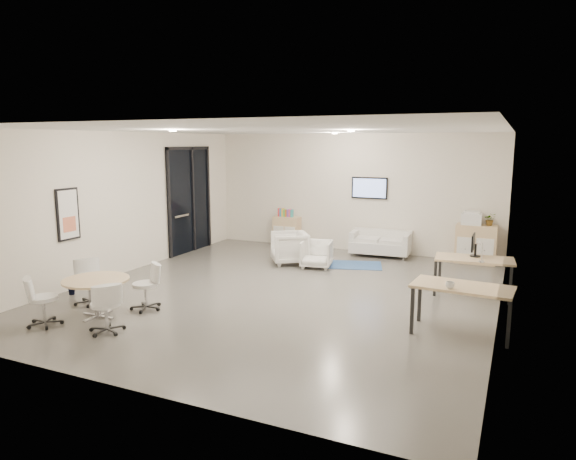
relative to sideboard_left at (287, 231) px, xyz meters
The scene contains 21 objects.
room_shell 4.81m from the sideboard_left, 66.48° to the right, with size 9.60×10.60×4.80m.
glass_door 2.94m from the sideboard_left, 139.79° to the right, with size 0.09×1.90×2.85m.
artwork 6.34m from the sideboard_left, 109.76° to the right, with size 0.05×0.54×1.04m.
wall_tv 2.71m from the sideboard_left, ahead, with size 0.98×0.06×0.58m.
ceiling_spots 4.71m from the sideboard_left, 64.25° to the right, with size 3.14×4.14×0.03m.
sideboard_left is the anchor object (origin of this frame).
sideboard_right 5.16m from the sideboard_left, ahead, with size 0.96×0.46×0.96m.
books 0.54m from the sideboard_left, behind, with size 0.44×0.14×0.22m.
printer 5.07m from the sideboard_left, ahead, with size 0.48×0.40×0.34m.
loveseat 2.80m from the sideboard_left, ahead, with size 1.58×0.87×0.57m.
blue_rug 2.92m from the sideboard_left, 31.32° to the right, with size 1.36×0.91×0.01m, color #305593.
armchair_left 2.18m from the sideboard_left, 63.79° to the right, with size 0.84×0.79×0.86m, color silver.
armchair_right 2.71m from the sideboard_left, 50.30° to the right, with size 0.70×0.66×0.72m, color silver.
desk_rear 6.12m from the sideboard_left, 29.09° to the right, with size 1.51×0.85×0.76m.
desk_front 7.45m from the sideboard_left, 44.09° to the right, with size 1.55×0.86×0.78m.
monitor 6.03m from the sideboard_left, 28.03° to the right, with size 0.20×0.50×0.44m.
round_table 6.94m from the sideboard_left, 93.41° to the right, with size 1.10×1.10×0.67m.
meeting_chairs 6.94m from the sideboard_left, 93.41° to the right, with size 2.15×2.15×0.82m.
plant_cabinet 5.48m from the sideboard_left, ahead, with size 0.28×0.31×0.24m, color #3F7F3F.
plant_floor 6.42m from the sideboard_left, 106.66° to the right, with size 0.19×0.34×0.15m, color #3F7F3F.
cup 7.52m from the sideboard_left, 46.28° to the right, with size 0.13×0.10×0.13m, color white.
Camera 1 is at (4.19, -8.99, 2.96)m, focal length 32.00 mm.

